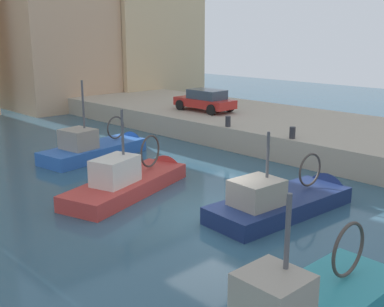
% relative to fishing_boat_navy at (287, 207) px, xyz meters
% --- Properties ---
extents(water_surface, '(80.00, 80.00, 0.00)m').
position_rel_fishing_boat_navy_xyz_m(water_surface, '(-2.15, 1.44, -0.13)').
color(water_surface, '#2D5166').
rests_on(water_surface, ground).
extents(quay_wall, '(9.00, 56.00, 1.20)m').
position_rel_fishing_boat_navy_xyz_m(quay_wall, '(9.35, 1.44, 0.47)').
color(quay_wall, '#ADA08C').
rests_on(quay_wall, ground).
extents(fishing_boat_navy, '(6.44, 2.58, 3.83)m').
position_rel_fishing_boat_navy_xyz_m(fishing_boat_navy, '(0.00, 0.00, 0.00)').
color(fishing_boat_navy, navy).
rests_on(fishing_boat_navy, ground).
extents(fishing_boat_red, '(6.83, 3.65, 4.11)m').
position_rel_fishing_boat_navy_xyz_m(fishing_boat_red, '(-2.51, 5.47, 0.02)').
color(fishing_boat_red, '#BC3833').
rests_on(fishing_boat_red, ground).
extents(fishing_boat_blue, '(6.39, 2.70, 4.70)m').
position_rel_fishing_boat_navy_xyz_m(fishing_boat_blue, '(-0.50, 10.88, 0.01)').
color(fishing_boat_blue, '#2D60B7').
rests_on(fishing_boat_blue, ground).
extents(parked_car_red, '(1.89, 4.00, 1.35)m').
position_rel_fishing_boat_navy_xyz_m(parked_car_red, '(7.93, 11.78, 1.76)').
color(parked_car_red, red).
rests_on(parked_car_red, quay_wall).
extents(mooring_bollard_mid, '(0.28, 0.28, 0.55)m').
position_rel_fishing_boat_navy_xyz_m(mooring_bollard_mid, '(5.20, 3.44, 1.35)').
color(mooring_bollard_mid, '#2D2D33').
rests_on(mooring_bollard_mid, quay_wall).
extents(mooring_bollard_north, '(0.28, 0.28, 0.55)m').
position_rel_fishing_boat_navy_xyz_m(mooring_bollard_north, '(5.20, 7.44, 1.35)').
color(mooring_bollard_north, '#2D2D33').
rests_on(mooring_bollard_north, quay_wall).
extents(waterfront_building_west, '(7.97, 7.15, 14.15)m').
position_rel_fishing_boat_navy_xyz_m(waterfront_building_west, '(6.12, 26.59, 6.97)').
color(waterfront_building_west, tan).
rests_on(waterfront_building_west, ground).
extents(waterfront_building_west_mid, '(9.26, 8.59, 13.85)m').
position_rel_fishing_boat_navy_xyz_m(waterfront_building_west_mid, '(14.45, 26.78, 6.82)').
color(waterfront_building_west_mid, '#D1B284').
rests_on(waterfront_building_west_mid, ground).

